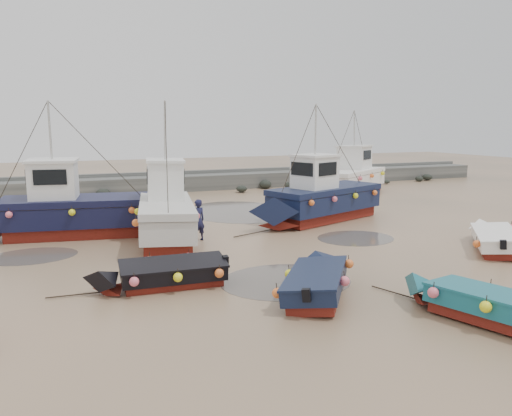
{
  "coord_description": "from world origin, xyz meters",
  "views": [
    {
      "loc": [
        -8.69,
        -16.7,
        5.2
      ],
      "look_at": [
        0.08,
        4.19,
        1.4
      ],
      "focal_mm": 35.0,
      "sensor_mm": 36.0,
      "label": 1
    }
  ],
  "objects_px": {
    "dinghy_1": "(320,277)",
    "cabin_boat_3": "(353,176)",
    "cabin_boat_1": "(165,210)",
    "dinghy_2": "(486,301)",
    "person": "(198,241)",
    "dinghy_4": "(162,271)",
    "dinghy_3": "(495,236)",
    "cabin_boat_0": "(62,208)",
    "cabin_boat_2": "(318,197)"
  },
  "relations": [
    {
      "from": "dinghy_1",
      "to": "cabin_boat_3",
      "type": "height_order",
      "value": "cabin_boat_3"
    },
    {
      "from": "dinghy_1",
      "to": "cabin_boat_1",
      "type": "bearing_deg",
      "value": 143.42
    },
    {
      "from": "dinghy_2",
      "to": "cabin_boat_3",
      "type": "distance_m",
      "value": 24.97
    },
    {
      "from": "cabin_boat_1",
      "to": "person",
      "type": "xyz_separation_m",
      "value": [
        1.3,
        -0.82,
        -1.35
      ]
    },
    {
      "from": "dinghy_1",
      "to": "person",
      "type": "height_order",
      "value": "dinghy_1"
    },
    {
      "from": "cabin_boat_1",
      "to": "dinghy_4",
      "type": "bearing_deg",
      "value": -92.49
    },
    {
      "from": "dinghy_3",
      "to": "dinghy_4",
      "type": "distance_m",
      "value": 14.12
    },
    {
      "from": "dinghy_3",
      "to": "cabin_boat_0",
      "type": "bearing_deg",
      "value": -168.97
    },
    {
      "from": "dinghy_2",
      "to": "cabin_boat_0",
      "type": "distance_m",
      "value": 18.24
    },
    {
      "from": "dinghy_4",
      "to": "person",
      "type": "xyz_separation_m",
      "value": [
        2.92,
        5.91,
        -0.55
      ]
    },
    {
      "from": "dinghy_1",
      "to": "cabin_boat_0",
      "type": "distance_m",
      "value": 13.6
    },
    {
      "from": "cabin_boat_0",
      "to": "person",
      "type": "distance_m",
      "value": 6.58
    },
    {
      "from": "dinghy_1",
      "to": "person",
      "type": "xyz_separation_m",
      "value": [
        -1.43,
        8.45,
        -0.55
      ]
    },
    {
      "from": "dinghy_3",
      "to": "cabin_boat_1",
      "type": "relative_size",
      "value": 0.53
    },
    {
      "from": "dinghy_1",
      "to": "cabin_boat_0",
      "type": "xyz_separation_m",
      "value": [
        -7.03,
        11.61,
        0.81
      ]
    },
    {
      "from": "dinghy_2",
      "to": "person",
      "type": "distance_m",
      "value": 12.85
    },
    {
      "from": "cabin_boat_0",
      "to": "dinghy_4",
      "type": "bearing_deg",
      "value": -153.34
    },
    {
      "from": "dinghy_4",
      "to": "person",
      "type": "height_order",
      "value": "dinghy_4"
    },
    {
      "from": "dinghy_3",
      "to": "cabin_boat_1",
      "type": "height_order",
      "value": "cabin_boat_1"
    },
    {
      "from": "cabin_boat_0",
      "to": "cabin_boat_3",
      "type": "xyz_separation_m",
      "value": [
        20.84,
        7.33,
        -0.02
      ]
    },
    {
      "from": "dinghy_1",
      "to": "cabin_boat_2",
      "type": "height_order",
      "value": "cabin_boat_2"
    },
    {
      "from": "dinghy_4",
      "to": "cabin_boat_3",
      "type": "relative_size",
      "value": 0.61
    },
    {
      "from": "dinghy_4",
      "to": "cabin_boat_1",
      "type": "bearing_deg",
      "value": -9.79
    },
    {
      "from": "dinghy_1",
      "to": "dinghy_4",
      "type": "height_order",
      "value": "same"
    },
    {
      "from": "dinghy_4",
      "to": "person",
      "type": "bearing_deg",
      "value": -22.54
    },
    {
      "from": "dinghy_2",
      "to": "dinghy_1",
      "type": "bearing_deg",
      "value": 111.89
    },
    {
      "from": "dinghy_3",
      "to": "person",
      "type": "bearing_deg",
      "value": -168.95
    },
    {
      "from": "dinghy_3",
      "to": "cabin_boat_1",
      "type": "distance_m",
      "value": 14.39
    },
    {
      "from": "cabin_boat_3",
      "to": "dinghy_2",
      "type": "bearing_deg",
      "value": -58.45
    },
    {
      "from": "person",
      "to": "dinghy_3",
      "type": "bearing_deg",
      "value": 136.22
    },
    {
      "from": "dinghy_4",
      "to": "cabin_boat_3",
      "type": "distance_m",
      "value": 24.48
    },
    {
      "from": "cabin_boat_0",
      "to": "person",
      "type": "height_order",
      "value": "cabin_boat_0"
    },
    {
      "from": "dinghy_3",
      "to": "cabin_boat_3",
      "type": "height_order",
      "value": "cabin_boat_3"
    },
    {
      "from": "dinghy_3",
      "to": "cabin_boat_2",
      "type": "xyz_separation_m",
      "value": [
        -3.95,
        8.14,
        0.8
      ]
    },
    {
      "from": "dinghy_2",
      "to": "cabin_boat_3",
      "type": "relative_size",
      "value": 0.62
    },
    {
      "from": "dinghy_1",
      "to": "dinghy_2",
      "type": "bearing_deg",
      "value": -12.65
    },
    {
      "from": "dinghy_1",
      "to": "cabin_boat_0",
      "type": "relative_size",
      "value": 0.53
    },
    {
      "from": "person",
      "to": "cabin_boat_0",
      "type": "bearing_deg",
      "value": -43.83
    },
    {
      "from": "dinghy_3",
      "to": "dinghy_2",
      "type": "bearing_deg",
      "value": -99.11
    },
    {
      "from": "dinghy_4",
      "to": "cabin_boat_2",
      "type": "xyz_separation_m",
      "value": [
        10.17,
        7.77,
        0.79
      ]
    },
    {
      "from": "cabin_boat_2",
      "to": "dinghy_3",
      "type": "bearing_deg",
      "value": -174.24
    },
    {
      "from": "dinghy_4",
      "to": "cabin_boat_0",
      "type": "distance_m",
      "value": 9.49
    },
    {
      "from": "person",
      "to": "cabin_boat_1",
      "type": "bearing_deg",
      "value": -46.79
    },
    {
      "from": "dinghy_2",
      "to": "cabin_boat_0",
      "type": "height_order",
      "value": "cabin_boat_0"
    },
    {
      "from": "cabin_boat_3",
      "to": "cabin_boat_0",
      "type": "bearing_deg",
      "value": -103.52
    },
    {
      "from": "cabin_boat_1",
      "to": "cabin_boat_3",
      "type": "height_order",
      "value": "same"
    },
    {
      "from": "dinghy_3",
      "to": "person",
      "type": "distance_m",
      "value": 12.85
    },
    {
      "from": "dinghy_1",
      "to": "dinghy_2",
      "type": "xyz_separation_m",
      "value": [
        3.04,
        -3.58,
        -0.0
      ]
    },
    {
      "from": "dinghy_2",
      "to": "dinghy_3",
      "type": "relative_size",
      "value": 1.12
    },
    {
      "from": "dinghy_1",
      "to": "dinghy_3",
      "type": "distance_m",
      "value": 10.0
    }
  ]
}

